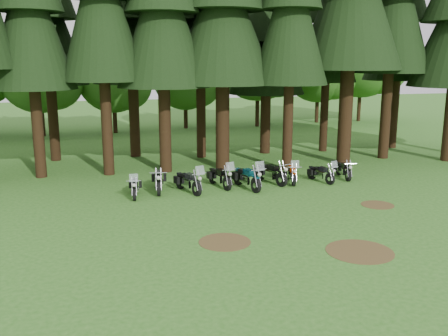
{
  "coord_description": "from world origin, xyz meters",
  "views": [
    {
      "loc": [
        -7.33,
        -17.51,
        6.13
      ],
      "look_at": [
        -1.08,
        5.0,
        1.0
      ],
      "focal_mm": 40.0,
      "sensor_mm": 36.0,
      "label": 1
    }
  ],
  "objects_px": {
    "motorcycle_3": "(220,177)",
    "motorcycle_2": "(188,182)",
    "motorcycle_5": "(270,174)",
    "motorcycle_4": "(247,178)",
    "motorcycle_6": "(292,174)",
    "motorcycle_0": "(135,187)",
    "motorcycle_1": "(159,181)",
    "motorcycle_7": "(321,174)",
    "motorcycle_8": "(343,170)"
  },
  "relations": [
    {
      "from": "motorcycle_0",
      "to": "motorcycle_3",
      "type": "height_order",
      "value": "motorcycle_3"
    },
    {
      "from": "motorcycle_1",
      "to": "motorcycle_3",
      "type": "xyz_separation_m",
      "value": [
        2.97,
        -0.0,
        -0.02
      ]
    },
    {
      "from": "motorcycle_1",
      "to": "motorcycle_8",
      "type": "bearing_deg",
      "value": 9.04
    },
    {
      "from": "motorcycle_2",
      "to": "motorcycle_1",
      "type": "bearing_deg",
      "value": 138.72
    },
    {
      "from": "motorcycle_0",
      "to": "motorcycle_3",
      "type": "bearing_deg",
      "value": 16.17
    },
    {
      "from": "motorcycle_5",
      "to": "motorcycle_7",
      "type": "height_order",
      "value": "motorcycle_7"
    },
    {
      "from": "motorcycle_5",
      "to": "motorcycle_4",
      "type": "bearing_deg",
      "value": -173.56
    },
    {
      "from": "motorcycle_1",
      "to": "motorcycle_0",
      "type": "bearing_deg",
      "value": -143.26
    },
    {
      "from": "motorcycle_1",
      "to": "motorcycle_3",
      "type": "relative_size",
      "value": 1.05
    },
    {
      "from": "motorcycle_2",
      "to": "motorcycle_8",
      "type": "relative_size",
      "value": 1.14
    },
    {
      "from": "motorcycle_2",
      "to": "motorcycle_7",
      "type": "distance_m",
      "value": 6.9
    },
    {
      "from": "motorcycle_6",
      "to": "motorcycle_2",
      "type": "bearing_deg",
      "value": -159.46
    },
    {
      "from": "motorcycle_1",
      "to": "motorcycle_5",
      "type": "distance_m",
      "value": 5.6
    },
    {
      "from": "motorcycle_0",
      "to": "motorcycle_2",
      "type": "bearing_deg",
      "value": 8.98
    },
    {
      "from": "motorcycle_7",
      "to": "motorcycle_8",
      "type": "distance_m",
      "value": 1.57
    },
    {
      "from": "motorcycle_2",
      "to": "motorcycle_7",
      "type": "xyz_separation_m",
      "value": [
        6.89,
        0.19,
        -0.07
      ]
    },
    {
      "from": "motorcycle_5",
      "to": "motorcycle_6",
      "type": "bearing_deg",
      "value": -26.96
    },
    {
      "from": "motorcycle_1",
      "to": "motorcycle_5",
      "type": "xyz_separation_m",
      "value": [
        5.6,
        0.03,
        -0.0
      ]
    },
    {
      "from": "motorcycle_3",
      "to": "motorcycle_7",
      "type": "relative_size",
      "value": 1.15
    },
    {
      "from": "motorcycle_2",
      "to": "motorcycle_6",
      "type": "xyz_separation_m",
      "value": [
        5.42,
        0.46,
        -0.04
      ]
    },
    {
      "from": "motorcycle_3",
      "to": "motorcycle_8",
      "type": "bearing_deg",
      "value": -11.34
    },
    {
      "from": "motorcycle_6",
      "to": "motorcycle_5",
      "type": "bearing_deg",
      "value": -171.51
    },
    {
      "from": "motorcycle_1",
      "to": "motorcycle_4",
      "type": "height_order",
      "value": "motorcycle_4"
    },
    {
      "from": "motorcycle_4",
      "to": "motorcycle_7",
      "type": "distance_m",
      "value": 4.06
    },
    {
      "from": "motorcycle_1",
      "to": "motorcycle_3",
      "type": "distance_m",
      "value": 2.97
    },
    {
      "from": "motorcycle_3",
      "to": "motorcycle_8",
      "type": "height_order",
      "value": "motorcycle_3"
    },
    {
      "from": "motorcycle_0",
      "to": "motorcycle_5",
      "type": "xyz_separation_m",
      "value": [
        6.79,
        0.66,
        0.07
      ]
    },
    {
      "from": "motorcycle_2",
      "to": "motorcycle_7",
      "type": "relative_size",
      "value": 1.16
    },
    {
      "from": "motorcycle_5",
      "to": "motorcycle_7",
      "type": "bearing_deg",
      "value": -28.79
    },
    {
      "from": "motorcycle_6",
      "to": "motorcycle_8",
      "type": "distance_m",
      "value": 2.98
    },
    {
      "from": "motorcycle_3",
      "to": "motorcycle_8",
      "type": "xyz_separation_m",
      "value": [
        6.72,
        0.06,
        -0.06
      ]
    },
    {
      "from": "motorcycle_4",
      "to": "motorcycle_5",
      "type": "xyz_separation_m",
      "value": [
        1.47,
        0.72,
        -0.03
      ]
    },
    {
      "from": "motorcycle_0",
      "to": "motorcycle_8",
      "type": "height_order",
      "value": "motorcycle_0"
    },
    {
      "from": "motorcycle_4",
      "to": "motorcycle_7",
      "type": "xyz_separation_m",
      "value": [
        4.05,
        0.31,
        -0.1
      ]
    },
    {
      "from": "motorcycle_5",
      "to": "motorcycle_7",
      "type": "xyz_separation_m",
      "value": [
        2.59,
        -0.41,
        -0.07
      ]
    },
    {
      "from": "motorcycle_2",
      "to": "motorcycle_8",
      "type": "height_order",
      "value": "motorcycle_2"
    },
    {
      "from": "motorcycle_1",
      "to": "motorcycle_8",
      "type": "height_order",
      "value": "motorcycle_1"
    },
    {
      "from": "motorcycle_0",
      "to": "motorcycle_4",
      "type": "distance_m",
      "value": 5.32
    },
    {
      "from": "motorcycle_8",
      "to": "motorcycle_4",
      "type": "bearing_deg",
      "value": -163.6
    },
    {
      "from": "motorcycle_3",
      "to": "motorcycle_6",
      "type": "distance_m",
      "value": 3.74
    },
    {
      "from": "motorcycle_4",
      "to": "motorcycle_5",
      "type": "bearing_deg",
      "value": 14.33
    },
    {
      "from": "motorcycle_7",
      "to": "motorcycle_1",
      "type": "bearing_deg",
      "value": 161.83
    },
    {
      "from": "motorcycle_1",
      "to": "motorcycle_2",
      "type": "height_order",
      "value": "motorcycle_2"
    },
    {
      "from": "motorcycle_1",
      "to": "motorcycle_7",
      "type": "bearing_deg",
      "value": 6.06
    },
    {
      "from": "motorcycle_1",
      "to": "motorcycle_5",
      "type": "height_order",
      "value": "motorcycle_1"
    },
    {
      "from": "motorcycle_4",
      "to": "motorcycle_5",
      "type": "relative_size",
      "value": 1.09
    },
    {
      "from": "motorcycle_1",
      "to": "motorcycle_6",
      "type": "relative_size",
      "value": 1.13
    },
    {
      "from": "motorcycle_7",
      "to": "motorcycle_2",
      "type": "bearing_deg",
      "value": 166.06
    },
    {
      "from": "motorcycle_4",
      "to": "motorcycle_7",
      "type": "height_order",
      "value": "motorcycle_4"
    },
    {
      "from": "motorcycle_3",
      "to": "motorcycle_2",
      "type": "bearing_deg",
      "value": -173.12
    }
  ]
}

